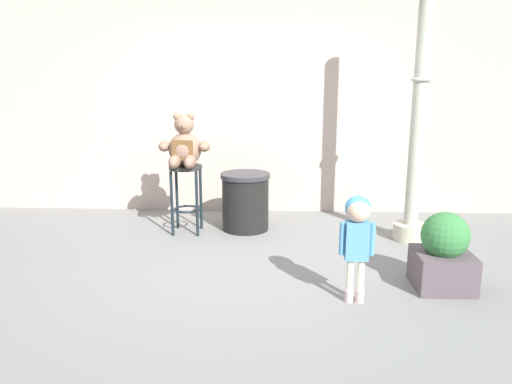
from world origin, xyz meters
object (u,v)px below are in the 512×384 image
child_walking (358,226)px  lamppost (417,132)px  bar_stool_with_teddy (186,186)px  trash_bin (245,201)px  planter_with_shrub (444,254)px  teddy_bear (184,147)px

child_walking → lamppost: bearing=115.5°
bar_stool_with_teddy → child_walking: (1.61, -1.69, 0.08)m
child_walking → trash_bin: 2.09m
child_walking → planter_with_shrub: size_ratio=1.31×
planter_with_shrub → teddy_bear: bearing=150.1°
teddy_bear → trash_bin: 0.92m
trash_bin → teddy_bear: bearing=-165.5°
trash_bin → planter_with_shrub: trash_bin is taller
bar_stool_with_teddy → child_walking: size_ratio=0.90×
trash_bin → child_walking: bearing=-62.2°
bar_stool_with_teddy → trash_bin: 0.69m
lamppost → teddy_bear: bearing=176.7°
teddy_bear → child_walking: teddy_bear is taller
teddy_bear → trash_bin: size_ratio=0.88×
trash_bin → lamppost: (1.78, -0.31, 0.83)m
trash_bin → lamppost: 1.99m
planter_with_shrub → child_walking: bearing=-158.7°
bar_stool_with_teddy → teddy_bear: 0.43m
child_walking → trash_bin: (-0.97, 1.83, -0.28)m
bar_stool_with_teddy → teddy_bear: (-0.00, -0.03, 0.43)m
bar_stool_with_teddy → teddy_bear: bearing=-90.0°
bar_stool_with_teddy → teddy_bear: size_ratio=1.33×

